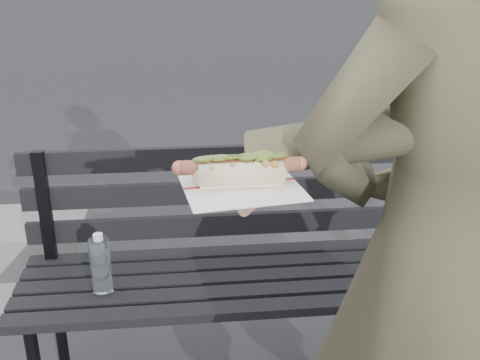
# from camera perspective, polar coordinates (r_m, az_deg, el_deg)

# --- Properties ---
(park_bench) EXTENTS (1.50, 0.44, 0.88)m
(park_bench) POSITION_cam_1_polar(r_m,az_deg,el_deg) (1.95, -0.16, -7.51)
(park_bench) COLOR black
(park_bench) RESTS_ON ground
(person) EXTENTS (0.69, 0.50, 1.77)m
(person) POSITION_cam_1_polar(r_m,az_deg,el_deg) (1.23, 19.70, -8.26)
(person) COLOR #44412D
(person) RESTS_ON ground
(held_hotdog) EXTENTS (0.64, 0.30, 0.20)m
(held_hotdog) POSITION_cam_1_polar(r_m,az_deg,el_deg) (1.02, 11.00, 3.42)
(held_hotdog) COLOR #44412D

